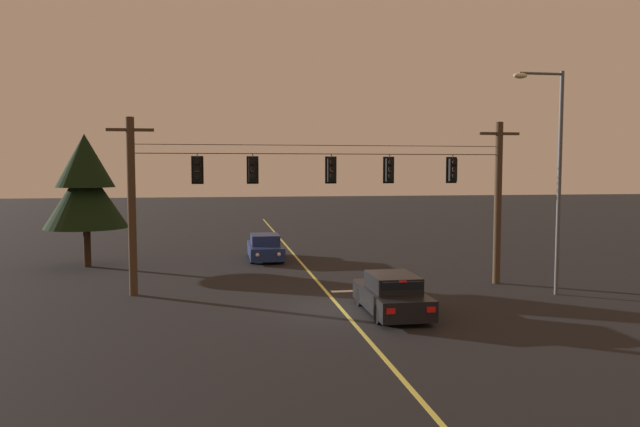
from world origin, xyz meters
The scene contains 13 objects.
ground_plane centered at (0.00, 0.00, 0.00)m, with size 180.00×180.00×0.00m, color black.
lane_centre_stripe centered at (0.00, 9.69, 0.00)m, with size 0.14×60.00×0.01m, color #D1C64C.
stop_bar_paint centered at (1.90, 3.09, 0.00)m, with size 3.40×0.36×0.01m, color silver.
signal_span_assembly centered at (0.00, 3.69, 3.65)m, with size 17.09×0.32×7.01m.
traffic_light_leftmost centered at (-5.11, 3.67, 4.95)m, with size 0.48×0.41×1.22m.
traffic_light_left_inner centered at (-2.91, 3.67, 4.95)m, with size 0.48×0.41×1.22m.
traffic_light_centre centered at (0.31, 3.67, 4.95)m, with size 0.48×0.41×1.22m.
traffic_light_right_inner centered at (2.78, 3.67, 4.95)m, with size 0.48×0.41×1.22m.
traffic_light_rightmost centered at (5.56, 3.67, 4.95)m, with size 0.48×0.41×1.22m.
car_waiting_near_lane centered at (1.58, -0.93, 0.65)m, with size 1.80×4.33×1.39m.
car_oncoming_lead centered at (-1.81, 12.40, 0.65)m, with size 1.80×4.42×1.39m.
street_lamp_corner centered at (8.65, 1.10, 5.22)m, with size 2.11×0.30×8.78m.
tree_verge_near centered at (-10.97, 11.37, 4.15)m, with size 4.15×4.15×6.77m.
Camera 1 is at (-4.21, -20.79, 4.96)m, focal length 33.90 mm.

